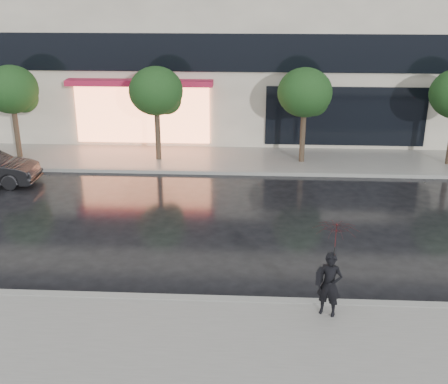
{
  "coord_description": "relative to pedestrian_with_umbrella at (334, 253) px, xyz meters",
  "views": [
    {
      "loc": [
        1.0,
        -12.51,
        7.17
      ],
      "look_at": [
        0.16,
        2.78,
        1.4
      ],
      "focal_mm": 45.0,
      "sensor_mm": 36.0,
      "label": 1
    }
  ],
  "objects": [
    {
      "name": "tree_mid_west",
      "position": [
        -5.71,
        11.54,
        1.27
      ],
      "size": [
        2.2,
        2.2,
        3.99
      ],
      "color": "#33261C",
      "rests_on": "ground"
    },
    {
      "name": "sidewalk_near",
      "position": [
        -2.77,
        -1.74,
        -1.6
      ],
      "size": [
        60.0,
        4.5,
        0.12
      ],
      "primitive_type": "cube",
      "color": "slate",
      "rests_on": "ground"
    },
    {
      "name": "tree_far_west",
      "position": [
        -11.71,
        11.54,
        1.27
      ],
      "size": [
        2.2,
        2.2,
        3.99
      ],
      "color": "#33261C",
      "rests_on": "ground"
    },
    {
      "name": "ground",
      "position": [
        -2.77,
        1.51,
        -1.66
      ],
      "size": [
        120.0,
        120.0,
        0.0
      ],
      "primitive_type": "plane",
      "color": "black",
      "rests_on": "ground"
    },
    {
      "name": "curb_near",
      "position": [
        -2.77,
        0.51,
        -1.59
      ],
      "size": [
        60.0,
        0.25,
        0.14
      ],
      "primitive_type": "cube",
      "color": "gray",
      "rests_on": "ground"
    },
    {
      "name": "sidewalk_far",
      "position": [
        -2.77,
        11.76,
        -1.6
      ],
      "size": [
        60.0,
        3.5,
        0.12
      ],
      "primitive_type": "cube",
      "color": "slate",
      "rests_on": "ground"
    },
    {
      "name": "curb_far",
      "position": [
        -2.77,
        10.01,
        -1.59
      ],
      "size": [
        60.0,
        0.25,
        0.14
      ],
      "primitive_type": "cube",
      "color": "gray",
      "rests_on": "ground"
    },
    {
      "name": "tree_mid_east",
      "position": [
        0.29,
        11.54,
        1.27
      ],
      "size": [
        2.2,
        2.2,
        3.99
      ],
      "color": "#33261C",
      "rests_on": "ground"
    },
    {
      "name": "pedestrian_with_umbrella",
      "position": [
        0.0,
        0.0,
        0.0
      ],
      "size": [
        1.28,
        1.29,
        2.26
      ],
      "rotation": [
        0.0,
        0.0,
        -0.37
      ],
      "color": "black",
      "rests_on": "sidewalk_near"
    }
  ]
}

